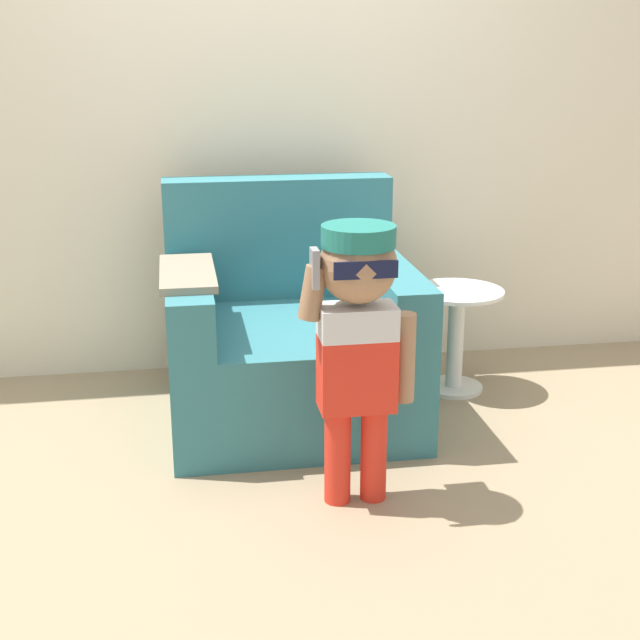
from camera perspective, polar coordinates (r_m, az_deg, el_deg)
ground_plane at (r=3.94m, az=-2.05°, el=-6.08°), size 10.00×10.00×0.00m
wall_back at (r=4.32m, az=-3.50°, el=13.81°), size 10.00×0.05×2.60m
armchair at (r=3.86m, az=-2.05°, el=-1.17°), size 1.05×1.00×0.99m
person_child at (r=3.01m, az=2.45°, el=-0.15°), size 0.41×0.31×1.00m
side_table at (r=4.17m, az=8.69°, el=-0.63°), size 0.42×0.42×0.49m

